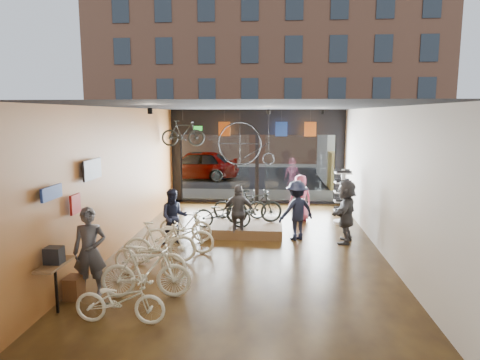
# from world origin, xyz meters

# --- Properties ---
(ground_plane) EXTENTS (7.00, 12.00, 0.04)m
(ground_plane) POSITION_xyz_m (0.00, 0.00, -0.02)
(ground_plane) COLOR black
(ground_plane) RESTS_ON ground
(ceiling) EXTENTS (7.00, 12.00, 0.04)m
(ceiling) POSITION_xyz_m (0.00, 0.00, 3.82)
(ceiling) COLOR black
(ceiling) RESTS_ON ground
(wall_left) EXTENTS (0.04, 12.00, 3.80)m
(wall_left) POSITION_xyz_m (-3.52, 0.00, 1.90)
(wall_left) COLOR #A9552B
(wall_left) RESTS_ON ground
(wall_right) EXTENTS (0.04, 12.00, 3.80)m
(wall_right) POSITION_xyz_m (3.52, 0.00, 1.90)
(wall_right) COLOR beige
(wall_right) RESTS_ON ground
(wall_back) EXTENTS (7.00, 0.04, 3.80)m
(wall_back) POSITION_xyz_m (0.00, -6.02, 1.90)
(wall_back) COLOR beige
(wall_back) RESTS_ON ground
(storefront) EXTENTS (7.00, 0.26, 3.80)m
(storefront) POSITION_xyz_m (0.00, 6.00, 1.90)
(storefront) COLOR black
(storefront) RESTS_ON ground
(exit_sign) EXTENTS (0.35, 0.06, 0.18)m
(exit_sign) POSITION_xyz_m (-2.40, 5.88, 3.05)
(exit_sign) COLOR #198C26
(exit_sign) RESTS_ON storefront
(street_road) EXTENTS (30.00, 18.00, 0.02)m
(street_road) POSITION_xyz_m (0.00, 15.00, -0.01)
(street_road) COLOR black
(street_road) RESTS_ON ground
(sidewalk_near) EXTENTS (30.00, 2.40, 0.12)m
(sidewalk_near) POSITION_xyz_m (0.00, 7.20, 0.06)
(sidewalk_near) COLOR slate
(sidewalk_near) RESTS_ON ground
(sidewalk_far) EXTENTS (30.00, 2.00, 0.12)m
(sidewalk_far) POSITION_xyz_m (0.00, 19.00, 0.06)
(sidewalk_far) COLOR slate
(sidewalk_far) RESTS_ON ground
(opposite_building) EXTENTS (26.00, 5.00, 14.00)m
(opposite_building) POSITION_xyz_m (0.00, 21.50, 7.00)
(opposite_building) COLOR brown
(opposite_building) RESTS_ON ground
(street_car) EXTENTS (4.86, 1.96, 1.66)m
(street_car) POSITION_xyz_m (-3.68, 12.00, 0.83)
(street_car) COLOR gray
(street_car) RESTS_ON street_road
(box_truck) EXTENTS (2.25, 6.76, 2.66)m
(box_truck) POSITION_xyz_m (4.41, 11.00, 1.33)
(box_truck) COLOR silver
(box_truck) RESTS_ON street_road
(floor_bike_0) EXTENTS (1.61, 0.58, 0.84)m
(floor_bike_0) POSITION_xyz_m (-2.00, -4.53, 0.42)
(floor_bike_0) COLOR beige
(floor_bike_0) RESTS_ON ground_plane
(floor_bike_1) EXTENTS (1.83, 0.69, 1.08)m
(floor_bike_1) POSITION_xyz_m (-1.85, -3.47, 0.54)
(floor_bike_1) COLOR beige
(floor_bike_1) RESTS_ON ground_plane
(floor_bike_2) EXTENTS (1.89, 1.01, 0.94)m
(floor_bike_2) POSITION_xyz_m (-2.09, -2.38, 0.47)
(floor_bike_2) COLOR beige
(floor_bike_2) RESTS_ON ground_plane
(floor_bike_3) EXTENTS (1.83, 0.87, 1.06)m
(floor_bike_3) POSITION_xyz_m (-2.09, -1.51, 0.53)
(floor_bike_3) COLOR beige
(floor_bike_3) RESTS_ON ground_plane
(floor_bike_4) EXTENTS (1.89, 0.77, 0.97)m
(floor_bike_4) POSITION_xyz_m (-1.79, -0.64, 0.49)
(floor_bike_4) COLOR beige
(floor_bike_4) RESTS_ON ground_plane
(floor_bike_5) EXTENTS (1.65, 0.69, 0.96)m
(floor_bike_5) POSITION_xyz_m (-1.86, 0.42, 0.48)
(floor_bike_5) COLOR beige
(floor_bike_5) RESTS_ON ground_plane
(display_platform) EXTENTS (2.40, 1.80, 0.30)m
(display_platform) POSITION_xyz_m (-0.27, 1.42, 0.15)
(display_platform) COLOR brown
(display_platform) RESTS_ON ground_plane
(display_bike_left) EXTENTS (1.70, 0.68, 0.87)m
(display_bike_left) POSITION_xyz_m (-0.83, 0.81, 0.74)
(display_bike_left) COLOR black
(display_bike_left) RESTS_ON display_platform
(display_bike_mid) EXTENTS (1.82, 0.92, 1.05)m
(display_bike_mid) POSITION_xyz_m (0.08, 1.42, 0.83)
(display_bike_mid) COLOR black
(display_bike_mid) RESTS_ON display_platform
(display_bike_right) EXTENTS (1.72, 0.67, 0.89)m
(display_bike_right) POSITION_xyz_m (-0.40, 1.96, 0.75)
(display_bike_right) COLOR black
(display_bike_right) RESTS_ON display_platform
(customer_0) EXTENTS (0.73, 0.55, 1.80)m
(customer_0) POSITION_xyz_m (-3.00, -3.41, 0.90)
(customer_0) COLOR #3F3F44
(customer_0) RESTS_ON ground_plane
(customer_1) EXTENTS (0.88, 0.75, 1.58)m
(customer_1) POSITION_xyz_m (-2.09, 0.03, 0.79)
(customer_1) COLOR #161C33
(customer_1) RESTS_ON ground_plane
(customer_2) EXTENTS (0.96, 0.41, 1.62)m
(customer_2) POSITION_xyz_m (-0.33, 0.62, 0.81)
(customer_2) COLOR #3F3F44
(customer_2) RESTS_ON ground_plane
(customer_3) EXTENTS (1.29, 1.11, 1.73)m
(customer_3) POSITION_xyz_m (1.34, 0.78, 0.86)
(customer_3) COLOR #161C33
(customer_3) RESTS_ON ground_plane
(customer_4) EXTENTS (0.88, 0.70, 1.59)m
(customer_4) POSITION_xyz_m (1.59, 3.06, 0.79)
(customer_4) COLOR #CC4C72
(customer_4) RESTS_ON ground_plane
(customer_5) EXTENTS (1.02, 1.75, 1.80)m
(customer_5) POSITION_xyz_m (2.71, 0.61, 0.90)
(customer_5) COLOR #3F3F44
(customer_5) RESTS_ON ground_plane
(sunglasses_rack) EXTENTS (0.64, 0.57, 1.83)m
(sunglasses_rack) POSITION_xyz_m (2.95, 2.75, 0.92)
(sunglasses_rack) COLOR white
(sunglasses_rack) RESTS_ON ground_plane
(wall_merch) EXTENTS (0.40, 2.40, 2.60)m
(wall_merch) POSITION_xyz_m (-3.38, -3.50, 1.30)
(wall_merch) COLOR navy
(wall_merch) RESTS_ON wall_left
(penny_farthing) EXTENTS (2.01, 0.06, 1.61)m
(penny_farthing) POSITION_xyz_m (-0.25, 4.32, 2.50)
(penny_farthing) COLOR black
(penny_farthing) RESTS_ON ceiling
(hung_bike) EXTENTS (1.61, 0.58, 0.95)m
(hung_bike) POSITION_xyz_m (-2.67, 4.20, 2.93)
(hung_bike) COLOR black
(hung_bike) RESTS_ON ceiling
(jersey_left) EXTENTS (0.45, 0.03, 0.55)m
(jersey_left) POSITION_xyz_m (-1.25, 5.20, 3.05)
(jersey_left) COLOR #CC5919
(jersey_left) RESTS_ON ceiling
(jersey_mid) EXTENTS (0.45, 0.03, 0.55)m
(jersey_mid) POSITION_xyz_m (0.95, 5.20, 3.05)
(jersey_mid) COLOR #1E3F99
(jersey_mid) RESTS_ON ceiling
(jersey_right) EXTENTS (0.45, 0.03, 0.55)m
(jersey_right) POSITION_xyz_m (2.05, 5.20, 3.05)
(jersey_right) COLOR #CC5919
(jersey_right) RESTS_ON ceiling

